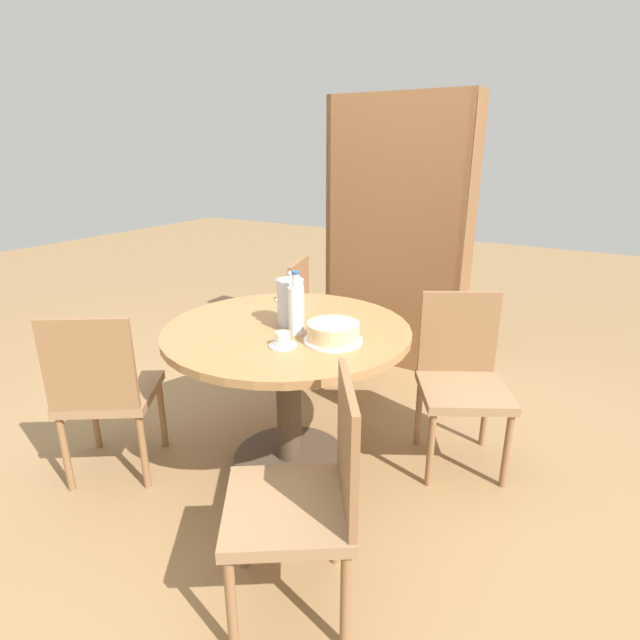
% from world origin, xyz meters
% --- Properties ---
extents(ground_plane, '(14.00, 14.00, 0.00)m').
position_xyz_m(ground_plane, '(0.00, 0.00, 0.00)').
color(ground_plane, '#937047').
extents(dining_table, '(1.18, 1.18, 0.75)m').
position_xyz_m(dining_table, '(0.00, 0.00, 0.57)').
color(dining_table, '#473828').
rests_on(dining_table, ground_plane).
extents(chair_a, '(0.57, 0.57, 0.87)m').
position_xyz_m(chair_a, '(0.73, 0.48, 0.47)').
color(chair_a, olive).
rests_on(chair_a, ground_plane).
extents(chair_b, '(0.52, 0.52, 0.87)m').
position_xyz_m(chair_b, '(-0.31, 0.81, 0.47)').
color(chair_b, olive).
rests_on(chair_b, ground_plane).
extents(chair_c, '(0.58, 0.58, 0.87)m').
position_xyz_m(chair_c, '(-0.69, -0.54, 0.47)').
color(chair_c, olive).
rests_on(chair_c, ground_plane).
extents(chair_d, '(0.58, 0.58, 0.87)m').
position_xyz_m(chair_d, '(0.54, -0.68, 0.47)').
color(chair_d, olive).
rests_on(chair_d, ground_plane).
extents(bookshelf, '(1.03, 0.28, 1.90)m').
position_xyz_m(bookshelf, '(-0.09, 1.51, 0.92)').
color(bookshelf, brown).
rests_on(bookshelf, ground_plane).
extents(coffee_pot, '(0.13, 0.13, 0.27)m').
position_xyz_m(coffee_pot, '(-0.01, 0.04, 0.87)').
color(coffee_pot, silver).
rests_on(coffee_pot, dining_table).
extents(water_bottle, '(0.07, 0.07, 0.30)m').
position_xyz_m(water_bottle, '(0.09, -0.05, 0.87)').
color(water_bottle, silver).
rests_on(water_bottle, dining_table).
extents(cake_main, '(0.26, 0.26, 0.09)m').
position_xyz_m(cake_main, '(0.28, -0.05, 0.79)').
color(cake_main, white).
rests_on(cake_main, dining_table).
extents(cup_a, '(0.12, 0.12, 0.07)m').
position_xyz_m(cup_a, '(0.12, -0.21, 0.77)').
color(cup_a, white).
rests_on(cup_a, dining_table).
extents(cup_b, '(0.12, 0.12, 0.07)m').
position_xyz_m(cup_b, '(-0.25, 0.35, 0.77)').
color(cup_b, white).
rests_on(cup_b, dining_table).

